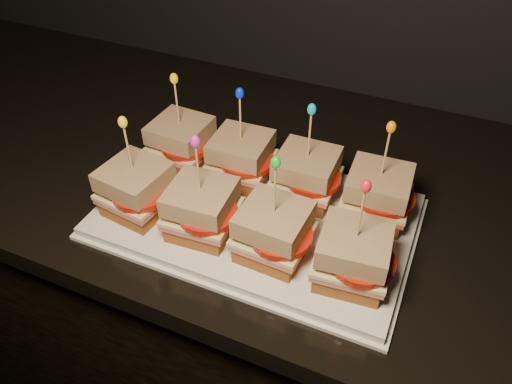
% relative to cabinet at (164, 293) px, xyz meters
% --- Properties ---
extents(cabinet, '(2.21, 0.59, 0.87)m').
position_rel_cabinet_xyz_m(cabinet, '(0.00, 0.00, 0.00)').
color(cabinet, black).
rests_on(cabinet, ground).
extents(granite_slab, '(2.25, 0.63, 0.04)m').
position_rel_cabinet_xyz_m(granite_slab, '(0.00, -0.00, 0.45)').
color(granite_slab, black).
rests_on(granite_slab, cabinet).
extents(platter, '(0.44, 0.27, 0.02)m').
position_rel_cabinet_xyz_m(platter, '(0.30, -0.12, 0.48)').
color(platter, silver).
rests_on(platter, granite_slab).
extents(platter_rim, '(0.45, 0.28, 0.01)m').
position_rel_cabinet_xyz_m(platter_rim, '(0.30, -0.12, 0.47)').
color(platter_rim, silver).
rests_on(platter_rim, granite_slab).
extents(sandwich_0_bread_bot, '(0.08, 0.08, 0.02)m').
position_rel_cabinet_xyz_m(sandwich_0_bread_bot, '(0.14, -0.06, 0.50)').
color(sandwich_0_bread_bot, brown).
rests_on(sandwich_0_bread_bot, platter).
extents(sandwich_0_ham, '(0.09, 0.09, 0.01)m').
position_rel_cabinet_xyz_m(sandwich_0_ham, '(0.14, -0.06, 0.51)').
color(sandwich_0_ham, '#C7565A').
rests_on(sandwich_0_ham, sandwich_0_bread_bot).
extents(sandwich_0_cheese, '(0.09, 0.09, 0.01)m').
position_rel_cabinet_xyz_m(sandwich_0_cheese, '(0.14, -0.06, 0.52)').
color(sandwich_0_cheese, '#EDE292').
rests_on(sandwich_0_cheese, sandwich_0_ham).
extents(sandwich_0_tomato, '(0.08, 0.08, 0.01)m').
position_rel_cabinet_xyz_m(sandwich_0_tomato, '(0.15, -0.06, 0.53)').
color(sandwich_0_tomato, '#AC1B0B').
rests_on(sandwich_0_tomato, sandwich_0_cheese).
extents(sandwich_0_bread_top, '(0.09, 0.09, 0.03)m').
position_rel_cabinet_xyz_m(sandwich_0_bread_top, '(0.14, -0.06, 0.55)').
color(sandwich_0_bread_top, '#5B3315').
rests_on(sandwich_0_bread_top, sandwich_0_tomato).
extents(sandwich_0_pick, '(0.00, 0.00, 0.09)m').
position_rel_cabinet_xyz_m(sandwich_0_pick, '(0.14, -0.06, 0.59)').
color(sandwich_0_pick, tan).
rests_on(sandwich_0_pick, sandwich_0_bread_top).
extents(sandwich_0_frill, '(0.01, 0.01, 0.02)m').
position_rel_cabinet_xyz_m(sandwich_0_frill, '(0.14, -0.06, 0.64)').
color(sandwich_0_frill, yellow).
rests_on(sandwich_0_frill, sandwich_0_pick).
extents(sandwich_1_bread_bot, '(0.08, 0.08, 0.02)m').
position_rel_cabinet_xyz_m(sandwich_1_bread_bot, '(0.25, -0.06, 0.50)').
color(sandwich_1_bread_bot, brown).
rests_on(sandwich_1_bread_bot, platter).
extents(sandwich_1_ham, '(0.09, 0.09, 0.01)m').
position_rel_cabinet_xyz_m(sandwich_1_ham, '(0.25, -0.06, 0.51)').
color(sandwich_1_ham, '#C7565A').
rests_on(sandwich_1_ham, sandwich_1_bread_bot).
extents(sandwich_1_cheese, '(0.09, 0.09, 0.01)m').
position_rel_cabinet_xyz_m(sandwich_1_cheese, '(0.25, -0.06, 0.52)').
color(sandwich_1_cheese, '#EDE292').
rests_on(sandwich_1_cheese, sandwich_1_ham).
extents(sandwich_1_tomato, '(0.08, 0.08, 0.01)m').
position_rel_cabinet_xyz_m(sandwich_1_tomato, '(0.26, -0.06, 0.53)').
color(sandwich_1_tomato, '#AC1B0B').
rests_on(sandwich_1_tomato, sandwich_1_cheese).
extents(sandwich_1_bread_top, '(0.09, 0.09, 0.03)m').
position_rel_cabinet_xyz_m(sandwich_1_bread_top, '(0.25, -0.06, 0.55)').
color(sandwich_1_bread_top, '#5B3315').
rests_on(sandwich_1_bread_top, sandwich_1_tomato).
extents(sandwich_1_pick, '(0.00, 0.00, 0.09)m').
position_rel_cabinet_xyz_m(sandwich_1_pick, '(0.25, -0.06, 0.59)').
color(sandwich_1_pick, tan).
rests_on(sandwich_1_pick, sandwich_1_bread_top).
extents(sandwich_1_frill, '(0.01, 0.01, 0.02)m').
position_rel_cabinet_xyz_m(sandwich_1_frill, '(0.25, -0.06, 0.64)').
color(sandwich_1_frill, '#0522DB').
rests_on(sandwich_1_frill, sandwich_1_pick).
extents(sandwich_2_bread_bot, '(0.08, 0.08, 0.02)m').
position_rel_cabinet_xyz_m(sandwich_2_bread_bot, '(0.35, -0.06, 0.50)').
color(sandwich_2_bread_bot, brown).
rests_on(sandwich_2_bread_bot, platter).
extents(sandwich_2_ham, '(0.09, 0.09, 0.01)m').
position_rel_cabinet_xyz_m(sandwich_2_ham, '(0.35, -0.06, 0.51)').
color(sandwich_2_ham, '#C7565A').
rests_on(sandwich_2_ham, sandwich_2_bread_bot).
extents(sandwich_2_cheese, '(0.09, 0.09, 0.01)m').
position_rel_cabinet_xyz_m(sandwich_2_cheese, '(0.35, -0.06, 0.52)').
color(sandwich_2_cheese, '#EDE292').
rests_on(sandwich_2_cheese, sandwich_2_ham).
extents(sandwich_2_tomato, '(0.08, 0.08, 0.01)m').
position_rel_cabinet_xyz_m(sandwich_2_tomato, '(0.36, -0.06, 0.53)').
color(sandwich_2_tomato, '#AC1B0B').
rests_on(sandwich_2_tomato, sandwich_2_cheese).
extents(sandwich_2_bread_top, '(0.08, 0.08, 0.03)m').
position_rel_cabinet_xyz_m(sandwich_2_bread_top, '(0.35, -0.06, 0.55)').
color(sandwich_2_bread_top, '#5B3315').
rests_on(sandwich_2_bread_top, sandwich_2_tomato).
extents(sandwich_2_pick, '(0.00, 0.00, 0.09)m').
position_rel_cabinet_xyz_m(sandwich_2_pick, '(0.35, -0.06, 0.59)').
color(sandwich_2_pick, tan).
rests_on(sandwich_2_pick, sandwich_2_bread_top).
extents(sandwich_2_frill, '(0.01, 0.01, 0.02)m').
position_rel_cabinet_xyz_m(sandwich_2_frill, '(0.35, -0.06, 0.64)').
color(sandwich_2_frill, '#0C92B9').
rests_on(sandwich_2_frill, sandwich_2_pick).
extents(sandwich_3_bread_bot, '(0.09, 0.09, 0.02)m').
position_rel_cabinet_xyz_m(sandwich_3_bread_bot, '(0.46, -0.06, 0.50)').
color(sandwich_3_bread_bot, brown).
rests_on(sandwich_3_bread_bot, platter).
extents(sandwich_3_ham, '(0.09, 0.09, 0.01)m').
position_rel_cabinet_xyz_m(sandwich_3_ham, '(0.46, -0.06, 0.51)').
color(sandwich_3_ham, '#C7565A').
rests_on(sandwich_3_ham, sandwich_3_bread_bot).
extents(sandwich_3_cheese, '(0.10, 0.09, 0.01)m').
position_rel_cabinet_xyz_m(sandwich_3_cheese, '(0.46, -0.06, 0.52)').
color(sandwich_3_cheese, '#EDE292').
rests_on(sandwich_3_cheese, sandwich_3_ham).
extents(sandwich_3_tomato, '(0.08, 0.08, 0.01)m').
position_rel_cabinet_xyz_m(sandwich_3_tomato, '(0.47, -0.06, 0.53)').
color(sandwich_3_tomato, '#AC1B0B').
rests_on(sandwich_3_tomato, sandwich_3_cheese).
extents(sandwich_3_bread_top, '(0.09, 0.09, 0.03)m').
position_rel_cabinet_xyz_m(sandwich_3_bread_top, '(0.46, -0.06, 0.55)').
color(sandwich_3_bread_top, '#5B3315').
rests_on(sandwich_3_bread_top, sandwich_3_tomato).
extents(sandwich_3_pick, '(0.00, 0.00, 0.09)m').
position_rel_cabinet_xyz_m(sandwich_3_pick, '(0.46, -0.06, 0.59)').
color(sandwich_3_pick, tan).
rests_on(sandwich_3_pick, sandwich_3_bread_top).
extents(sandwich_3_frill, '(0.01, 0.01, 0.02)m').
position_rel_cabinet_xyz_m(sandwich_3_frill, '(0.46, -0.06, 0.64)').
color(sandwich_3_frill, orange).
rests_on(sandwich_3_frill, sandwich_3_pick).
extents(sandwich_4_bread_bot, '(0.09, 0.09, 0.02)m').
position_rel_cabinet_xyz_m(sandwich_4_bread_bot, '(0.14, -0.18, 0.50)').
color(sandwich_4_bread_bot, brown).
rests_on(sandwich_4_bread_bot, platter).
extents(sandwich_4_ham, '(0.10, 0.10, 0.01)m').
position_rel_cabinet_xyz_m(sandwich_4_ham, '(0.14, -0.18, 0.51)').
color(sandwich_4_ham, '#C7565A').
rests_on(sandwich_4_ham, sandwich_4_bread_bot).
extents(sandwich_4_cheese, '(0.10, 0.10, 0.01)m').
position_rel_cabinet_xyz_m(sandwich_4_cheese, '(0.14, -0.18, 0.52)').
color(sandwich_4_cheese, '#EDE292').
rests_on(sandwich_4_cheese, sandwich_4_ham).
extents(sandwich_4_tomato, '(0.08, 0.08, 0.01)m').
position_rel_cabinet_xyz_m(sandwich_4_tomato, '(0.15, -0.19, 0.53)').
color(sandwich_4_tomato, '#AC1B0B').
rests_on(sandwich_4_tomato, sandwich_4_cheese).
extents(sandwich_4_bread_top, '(0.09, 0.09, 0.03)m').
position_rel_cabinet_xyz_m(sandwich_4_bread_top, '(0.14, -0.18, 0.55)').
color(sandwich_4_bread_top, '#5B3315').
rests_on(sandwich_4_bread_top, sandwich_4_tomato).
extents(sandwich_4_pick, '(0.00, 0.00, 0.09)m').
position_rel_cabinet_xyz_m(sandwich_4_pick, '(0.14, -0.18, 0.59)').
color(sandwich_4_pick, tan).
rests_on(sandwich_4_pick, sandwich_4_bread_top).
extents(sandwich_4_frill, '(0.01, 0.01, 0.02)m').
position_rel_cabinet_xyz_m(sandwich_4_frill, '(0.14, -0.18, 0.64)').
color(sandwich_4_frill, yellow).
rests_on(sandwich_4_frill, sandwich_4_pick).
extents(sandwich_5_bread_bot, '(0.09, 0.09, 0.02)m').
position_rel_cabinet_xyz_m(sandwich_5_bread_bot, '(0.25, -0.18, 0.50)').
color(sandwich_5_bread_bot, brown).
rests_on(sandwich_5_bread_bot, platter).
extents(sandwich_5_ham, '(0.09, 0.09, 0.01)m').
position_rel_cabinet_xyz_m(sandwich_5_ham, '(0.25, -0.18, 0.51)').
color(sandwich_5_ham, '#C7565A').
rests_on(sandwich_5_ham, sandwich_5_bread_bot).
extents(sandwich_5_cheese, '(0.10, 0.09, 0.01)m').
position_rel_cabinet_xyz_m(sandwich_5_cheese, '(0.25, -0.18, 0.52)').
color(sandwich_5_cheese, '#EDE292').
rests_on(sandwich_5_cheese, sandwich_5_ham).
extents(sandwich_5_tomato, '(0.08, 0.08, 0.01)m').
position_rel_cabinet_xyz_m(sandwich_5_tomato, '(0.26, -0.19, 0.53)').
color(sandwich_5_tomato, '#AC1B0B').
rests_on(sandwich_5_tomato, sandwich_5_cheese).
extents(sandwich_5_bread_top, '(0.09, 0.09, 0.03)m').
position_rel_cabinet_xyz_m(sandwich_5_bread_top, '(0.25, -0.18, 0.55)').
color(sandwich_5_bread_top, '#5B3315').
rests_on(sandwich_5_bread_top, sandwich_5_tomato).
extents(sandwich_5_pick, '(0.00, 0.00, 0.09)m').
position_rel_cabinet_xyz_m(sandwich_5_pick, '(0.25, -0.18, 0.59)').
color(sandwich_5_pick, tan).
rests_on(sandwich_5_pick, sandwich_5_bread_top).
extents(sandwich_5_frill, '(0.01, 0.01, 0.02)m').
position_rel_cabinet_xyz_m(sandwich_5_frill, '(0.25, -0.18, 0.64)').
color(sandwich_5_frill, '#D321A0').
rests_on(sandwich_5_frill, sandwich_5_pick).
extents(sandwich_6_bread_bot, '(0.08, 0.08, 0.02)m').
position_rel_cabinet_xyz_m(sandwich_6_bread_bot, '(0.35, -0.18, 0.50)').
color(sandwich_6_bread_bot, brown).
rests_on(sandwich_6_bread_bot, platter).
extents(sandwich_6_ham, '(0.09, 0.09, 0.01)m').
position_rel_cabinet_xyz_m(sandwich_6_ham, '(0.35, -0.18, 0.51)').
color(sandwich_6_ham, '#C7565A').
rests_on(sandwich_6_ham, sandwich_6_bread_bot).
extents(sandwich_6_cheese, '(0.09, 0.09, 0.01)m').
position_rel_cabinet_xyz_m(sandwich_6_cheese, '(0.35, -0.18, 0.52)').
color(sandwich_6_cheese, '#EDE292').
rests_on(sandwich_6_cheese, sandwich_6_ham).
extents(sandwich_6_tomato, '(0.08, 0.08, 0.01)m').
position_rel_cabinet_xyz_m(sandwich_6_tomato, '(0.36, -0.19, 0.53)').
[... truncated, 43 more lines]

